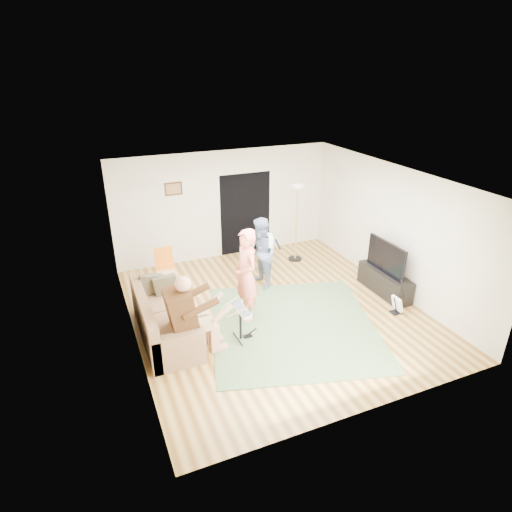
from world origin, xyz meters
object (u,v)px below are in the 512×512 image
(sofa, at_px, (161,323))
(dining_chair, at_px, (166,276))
(singer, at_px, (246,275))
(tv_cabinet, at_px, (385,282))
(drum_kit, at_px, (241,325))
(torchiere_lamp, at_px, (297,210))
(television, at_px, (386,257))
(guitarist, at_px, (261,254))
(guitar_spare, at_px, (397,304))

(sofa, xyz_separation_m, dining_chair, (0.47, 1.72, 0.05))
(singer, bearing_deg, tv_cabinet, 82.16)
(singer, distance_m, dining_chair, 2.17)
(drum_kit, relative_size, dining_chair, 0.71)
(torchiere_lamp, relative_size, television, 1.70)
(television, bearing_deg, drum_kit, -173.31)
(drum_kit, bearing_deg, guitarist, 56.00)
(sofa, distance_m, torchiere_lamp, 4.45)
(drum_kit, height_order, singer, singer)
(tv_cabinet, bearing_deg, dining_chair, 155.62)
(guitar_spare, bearing_deg, television, 72.36)
(drum_kit, bearing_deg, dining_chair, 109.34)
(tv_cabinet, bearing_deg, singer, 175.35)
(sofa, distance_m, television, 4.79)
(singer, bearing_deg, guitarist, 140.25)
(dining_chair, relative_size, tv_cabinet, 0.69)
(singer, bearing_deg, torchiere_lamp, 130.19)
(dining_chair, bearing_deg, guitarist, -14.53)
(torchiere_lamp, relative_size, tv_cabinet, 1.38)
(guitar_spare, xyz_separation_m, television, (0.25, 0.79, 0.64))
(drum_kit, relative_size, guitarist, 0.43)
(sofa, relative_size, guitarist, 1.36)
(singer, relative_size, television, 1.62)
(sofa, relative_size, torchiere_lamp, 1.12)
(singer, xyz_separation_m, television, (3.08, -0.25, -0.07))
(dining_chair, bearing_deg, torchiere_lamp, 9.67)
(dining_chair, bearing_deg, singer, -50.55)
(singer, xyz_separation_m, dining_chair, (-1.21, 1.71, -0.58))
(singer, distance_m, torchiere_lamp, 2.98)
(dining_chair, relative_size, television, 0.85)
(guitar_spare, height_order, television, television)
(guitarist, height_order, television, guitarist)
(dining_chair, bearing_deg, sofa, -100.95)
(guitarist, distance_m, tv_cabinet, 2.74)
(sofa, distance_m, tv_cabinet, 4.80)
(guitar_spare, bearing_deg, guitarist, 134.66)
(guitarist, relative_size, tv_cabinet, 1.14)
(guitarist, height_order, dining_chair, guitarist)
(singer, relative_size, dining_chair, 1.91)
(guitarist, xyz_separation_m, dining_chair, (-1.97, 0.67, -0.46))
(sofa, bearing_deg, singer, 0.31)
(torchiere_lamp, bearing_deg, dining_chair, -174.57)
(guitarist, bearing_deg, sofa, -72.91)
(guitarist, distance_m, torchiere_lamp, 1.77)
(singer, height_order, torchiere_lamp, torchiere_lamp)
(singer, distance_m, guitar_spare, 3.09)
(guitar_spare, distance_m, dining_chair, 4.88)
(singer, height_order, television, singer)
(singer, bearing_deg, sofa, -92.88)
(dining_chair, bearing_deg, tv_cabinet, -20.14)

